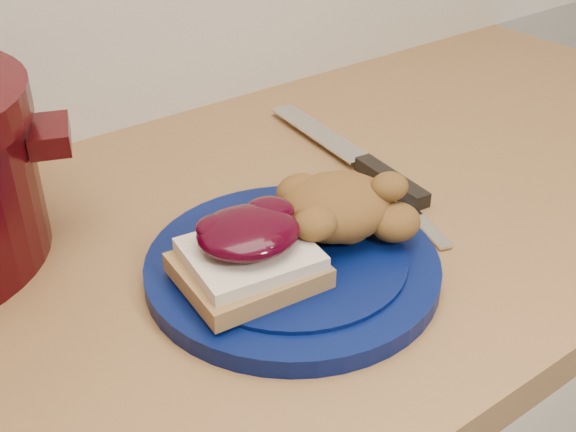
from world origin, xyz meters
TOP-DOWN VIEW (x-y plane):
  - plate at (0.04, 1.42)m, footprint 0.32×0.32m
  - sandwich at (-0.00, 1.41)m, footprint 0.12×0.11m
  - stuffing_mound at (0.10, 1.42)m, footprint 0.13×0.11m
  - chef_knife at (0.23, 1.52)m, footprint 0.05×0.29m
  - butter_knife at (0.21, 1.44)m, footprint 0.07×0.18m

SIDE VIEW (x-z plane):
  - butter_knife at x=0.21m, z-range 0.90..0.91m
  - chef_knife at x=0.23m, z-range 0.90..0.92m
  - plate at x=0.04m, z-range 0.90..0.92m
  - sandwich at x=0.00m, z-range 0.92..0.98m
  - stuffing_mound at x=0.10m, z-range 0.92..0.98m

